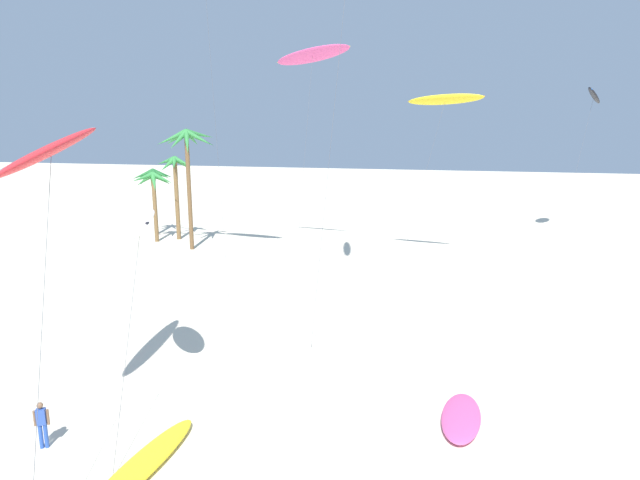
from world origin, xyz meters
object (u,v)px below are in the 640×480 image
flying_kite_0 (312,55)px  flying_kite_3 (140,226)px  palm_tree_2 (153,185)px  flying_kite_1 (445,99)px  palm_tree_3 (187,150)px  flying_kite_4 (51,150)px  flying_kite_7 (594,95)px  grounded_kite_0 (461,417)px  person_near_left (42,423)px  grounded_kite_1 (142,465)px  palm_tree_1 (153,180)px  palm_tree_0 (175,173)px

flying_kite_0 → flying_kite_3: 27.03m
palm_tree_2 → flying_kite_1: bearing=-6.2°
palm_tree_3 → flying_kite_0: bearing=3.0°
flying_kite_4 → flying_kite_7: bearing=59.1°
flying_kite_3 → flying_kite_7: bearing=57.9°
flying_kite_3 → grounded_kite_0: 14.59m
flying_kite_7 → person_near_left: bearing=-120.3°
grounded_kite_0 → grounded_kite_1: (-10.02, -5.61, 0.00)m
flying_kite_0 → flying_kite_4: bearing=-92.4°
palm_tree_3 → palm_tree_2: bearing=156.0°
palm_tree_2 → grounded_kite_0: 39.60m
flying_kite_1 → grounded_kite_1: 32.78m
flying_kite_0 → flying_kite_3: flying_kite_0 is taller
palm_tree_2 → grounded_kite_1: size_ratio=1.19×
palm_tree_1 → flying_kite_4: size_ratio=0.61×
palm_tree_0 → palm_tree_3: palm_tree_3 is taller
grounded_kite_0 → flying_kite_4: bearing=-164.2°
flying_kite_1 → person_near_left: bearing=-113.1°
palm_tree_1 → flying_kite_3: (18.19, -30.05, 1.34)m
grounded_kite_0 → palm_tree_1: bearing=136.4°
palm_tree_2 → flying_kite_1: flying_kite_1 is taller
flying_kite_3 → person_near_left: flying_kite_3 is taller
grounded_kite_1 → person_near_left: person_near_left is taller
palm_tree_0 → flying_kite_0: flying_kite_0 is taller
palm_tree_3 → flying_kite_3: (11.15, -24.59, -2.06)m
flying_kite_3 → grounded_kite_1: bearing=-61.0°
palm_tree_1 → flying_kite_1: bearing=-12.0°
flying_kite_4 → flying_kite_7: (25.65, 42.88, 3.91)m
flying_kite_7 → flying_kite_4: bearing=-120.9°
flying_kite_1 → flying_kite_3: flying_kite_1 is taller
palm_tree_0 → grounded_kite_1: palm_tree_0 is taller
palm_tree_1 → flying_kite_3: bearing=-58.8°
palm_tree_0 → flying_kite_1: 26.90m
grounded_kite_0 → flying_kite_0: bearing=116.9°
flying_kite_1 → flying_kite_4: bearing=-113.7°
palm_tree_3 → flying_kite_1: 22.63m
palm_tree_0 → grounded_kite_1: bearing=-62.5°
grounded_kite_0 → person_near_left: 15.03m
flying_kite_0 → grounded_kite_0: (12.58, -24.74, -16.62)m
palm_tree_1 → grounded_kite_1: size_ratio=1.19×
grounded_kite_1 → person_near_left: size_ratio=3.39×
palm_tree_2 → flying_kite_3: flying_kite_3 is taller
flying_kite_7 → grounded_kite_1: (-21.91, -44.60, -13.90)m
palm_tree_1 → grounded_kite_0: bearing=-43.6°
flying_kite_3 → person_near_left: 7.88m
flying_kite_7 → grounded_kite_1: 51.60m
palm_tree_1 → flying_kite_0: 22.13m
palm_tree_0 → palm_tree_2: bearing=-135.4°
flying_kite_3 → palm_tree_3: bearing=114.4°
flying_kite_3 → flying_kite_4: flying_kite_4 is taller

